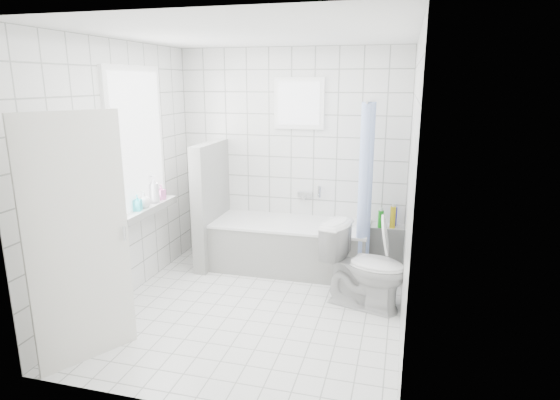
# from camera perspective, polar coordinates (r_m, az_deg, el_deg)

# --- Properties ---
(ground) EXTENTS (3.00, 3.00, 0.00)m
(ground) POSITION_cam_1_polar(r_m,az_deg,el_deg) (4.78, -3.04, -13.18)
(ground) COLOR white
(ground) RESTS_ON ground
(ceiling) EXTENTS (3.00, 3.00, 0.00)m
(ceiling) POSITION_cam_1_polar(r_m,az_deg,el_deg) (4.27, -3.52, 19.57)
(ceiling) COLOR white
(ceiling) RESTS_ON ground
(wall_back) EXTENTS (2.80, 0.02, 2.60)m
(wall_back) POSITION_cam_1_polar(r_m,az_deg,el_deg) (5.76, 1.37, 5.24)
(wall_back) COLOR white
(wall_back) RESTS_ON ground
(wall_front) EXTENTS (2.80, 0.02, 2.60)m
(wall_front) POSITION_cam_1_polar(r_m,az_deg,el_deg) (3.00, -12.16, -3.59)
(wall_front) COLOR white
(wall_front) RESTS_ON ground
(wall_left) EXTENTS (0.02, 3.00, 2.60)m
(wall_left) POSITION_cam_1_polar(r_m,az_deg,el_deg) (4.95, -18.88, 2.98)
(wall_left) COLOR white
(wall_left) RESTS_ON ground
(wall_right) EXTENTS (0.02, 3.00, 2.60)m
(wall_right) POSITION_cam_1_polar(r_m,az_deg,el_deg) (4.14, 15.52, 1.12)
(wall_right) COLOR white
(wall_right) RESTS_ON ground
(window_left) EXTENTS (0.01, 0.90, 1.40)m
(window_left) POSITION_cam_1_polar(r_m,az_deg,el_deg) (5.13, -16.88, 6.90)
(window_left) COLOR white
(window_left) RESTS_ON wall_left
(window_back) EXTENTS (0.50, 0.01, 0.50)m
(window_back) POSITION_cam_1_polar(r_m,az_deg,el_deg) (5.63, 2.31, 11.67)
(window_back) COLOR white
(window_back) RESTS_ON wall_back
(window_sill) EXTENTS (0.18, 1.02, 0.08)m
(window_sill) POSITION_cam_1_polar(r_m,az_deg,el_deg) (5.25, -15.89, -1.13)
(window_sill) COLOR white
(window_sill) RESTS_ON wall_left
(door) EXTENTS (0.43, 0.71, 2.00)m
(door) POSITION_cam_1_polar(r_m,az_deg,el_deg) (3.94, -23.31, -4.73)
(door) COLOR silver
(door) RESTS_ON ground
(bathtub) EXTENTS (1.84, 0.77, 0.58)m
(bathtub) POSITION_cam_1_polar(r_m,az_deg,el_deg) (5.64, 1.30, -5.57)
(bathtub) COLOR white
(bathtub) RESTS_ON ground
(partition_wall) EXTENTS (0.15, 0.85, 1.50)m
(partition_wall) POSITION_cam_1_polar(r_m,az_deg,el_deg) (5.76, -8.37, -0.51)
(partition_wall) COLOR white
(partition_wall) RESTS_ON ground
(tiled_ledge) EXTENTS (0.40, 0.24, 0.55)m
(tiled_ledge) POSITION_cam_1_polar(r_m,az_deg,el_deg) (5.75, 12.81, -5.71)
(tiled_ledge) COLOR white
(tiled_ledge) RESTS_ON ground
(toilet) EXTENTS (0.92, 0.68, 0.84)m
(toilet) POSITION_cam_1_polar(r_m,az_deg,el_deg) (4.76, 10.30, -7.97)
(toilet) COLOR silver
(toilet) RESTS_ON ground
(curtain_rod) EXTENTS (0.02, 0.80, 0.02)m
(curtain_rod) POSITION_cam_1_polar(r_m,az_deg,el_deg) (5.15, 10.89, 11.75)
(curtain_rod) COLOR silver
(curtain_rod) RESTS_ON wall_back
(shower_curtain) EXTENTS (0.14, 0.48, 1.78)m
(shower_curtain) POSITION_cam_1_polar(r_m,az_deg,el_deg) (5.14, 10.32, 1.63)
(shower_curtain) COLOR #4A6FDA
(shower_curtain) RESTS_ON curtain_rod
(tub_faucet) EXTENTS (0.18, 0.06, 0.06)m
(tub_faucet) POSITION_cam_1_polar(r_m,az_deg,el_deg) (5.77, 3.08, 0.68)
(tub_faucet) COLOR silver
(tub_faucet) RESTS_ON wall_back
(sill_bottles) EXTENTS (0.14, 0.60, 0.30)m
(sill_bottles) POSITION_cam_1_polar(r_m,az_deg,el_deg) (5.25, -15.61, 0.65)
(sill_bottles) COLOR #32D2E1
(sill_bottles) RESTS_ON window_sill
(ledge_bottles) EXTENTS (0.21, 0.18, 0.26)m
(ledge_bottles) POSITION_cam_1_polar(r_m,az_deg,el_deg) (5.59, 13.22, -2.09)
(ledge_bottles) COLOR #1A9C1C
(ledge_bottles) RESTS_ON tiled_ledge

